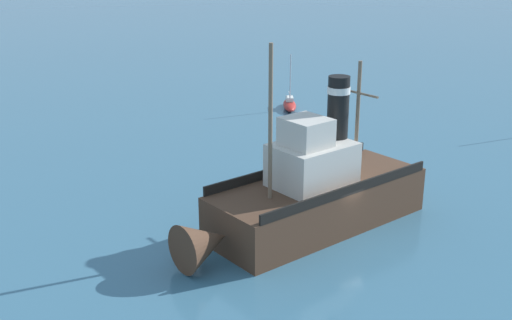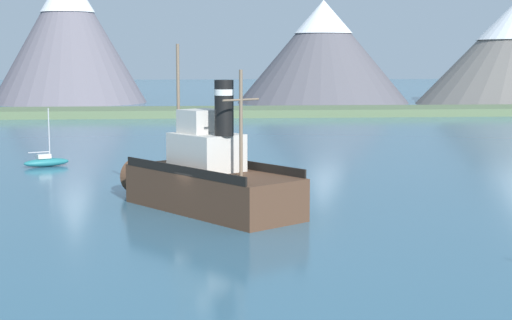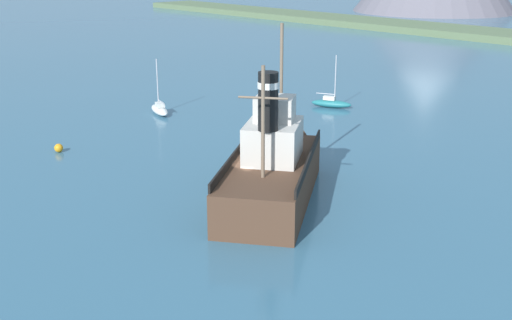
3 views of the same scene
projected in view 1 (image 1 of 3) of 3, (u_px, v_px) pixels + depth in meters
ground_plane at (337, 232)px, 32.98m from camera, size 600.00×600.00×0.00m
old_tugboat at (310, 195)px, 32.88m from camera, size 11.25×13.60×9.90m
sailboat_red at (290, 104)px, 56.58m from camera, size 3.83×1.22×4.90m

